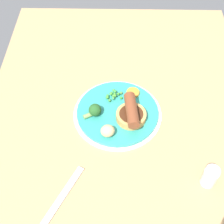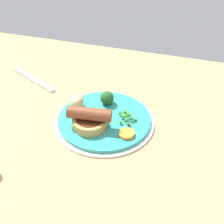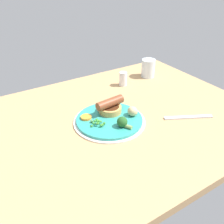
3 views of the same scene
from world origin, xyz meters
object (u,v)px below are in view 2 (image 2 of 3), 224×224
sausage_pudding (89,119)px  fork (34,79)px  dinner_plate (104,121)px  potato_chunk_0 (77,102)px  pea_pile (126,116)px  broccoli_floret_near (107,98)px  carrot_slice_2 (126,134)px

sausage_pudding → fork: size_ratio=0.61×
dinner_plate → potato_chunk_0: 9.01cm
sausage_pudding → pea_pile: sausage_pudding is taller
broccoli_floret_near → potato_chunk_0: 8.03cm
broccoli_floret_near → potato_chunk_0: (-7.00, -3.93, 0.04)cm
dinner_plate → carrot_slice_2: 8.42cm
sausage_pudding → potato_chunk_0: bearing=-54.8°
pea_pile → broccoli_floret_near: 8.56cm
potato_chunk_0 → dinner_plate: bearing=-17.8°
dinner_plate → sausage_pudding: (-2.59, -3.82, 3.06)cm
sausage_pudding → pea_pile: 9.61cm
fork → broccoli_floret_near: bearing=11.9°
broccoli_floret_near → potato_chunk_0: bearing=-89.3°
sausage_pudding → broccoli_floret_near: sausage_pudding is taller
carrot_slice_2 → fork: (-32.94, 17.84, -1.51)cm
sausage_pudding → potato_chunk_0: (-5.62, 6.46, -0.47)cm
carrot_slice_2 → sausage_pudding: bearing=175.4°
sausage_pudding → carrot_slice_2: bearing=169.6°
pea_pile → potato_chunk_0: (-13.67, 1.38, 0.85)cm
sausage_pudding → broccoli_floret_near: (1.39, 10.39, -0.51)cm
broccoli_floret_near → carrot_slice_2: (8.16, -11.16, -1.31)cm
broccoli_floret_near → fork: (-24.77, 6.69, -2.82)cm
carrot_slice_2 → fork: 37.49cm
potato_chunk_0 → fork: (-17.77, 10.62, -2.86)cm
broccoli_floret_near → potato_chunk_0: broccoli_floret_near is taller
broccoli_floret_near → carrot_slice_2: size_ratio=1.37×
dinner_plate → broccoli_floret_near: (-1.21, 6.58, 2.55)cm
broccoli_floret_near → fork: 25.81cm
dinner_plate → broccoli_floret_near: size_ratio=4.87×
pea_pile → carrot_slice_2: size_ratio=1.31×
sausage_pudding → potato_chunk_0: sausage_pudding is taller
potato_chunk_0 → carrot_slice_2: (15.17, -7.22, -1.35)cm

